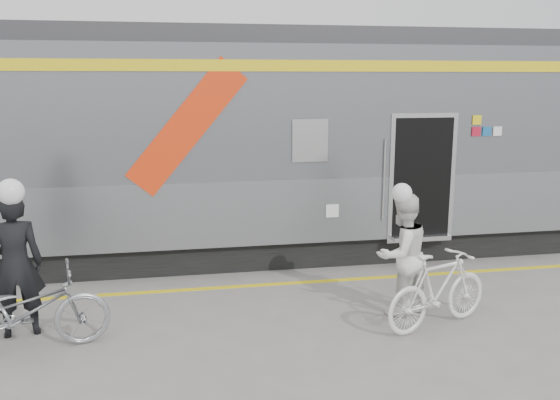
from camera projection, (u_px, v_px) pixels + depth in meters
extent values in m
plane|color=slate|center=(250.00, 346.00, 7.33)|extent=(90.00, 90.00, 0.00)
cube|color=black|center=(281.00, 235.00, 11.54)|extent=(24.00, 2.70, 0.50)
cube|color=#9EA0A5|center=(281.00, 195.00, 11.38)|extent=(24.00, 3.00, 1.10)
cube|color=slate|center=(281.00, 108.00, 11.04)|extent=(24.00, 3.00, 2.20)
cube|color=#38383A|center=(281.00, 39.00, 10.79)|extent=(24.00, 2.64, 0.30)
cube|color=yellow|center=(299.00, 66.00, 9.44)|extent=(24.00, 0.02, 0.18)
cube|color=red|center=(186.00, 127.00, 9.30)|extent=(1.96, 0.01, 2.19)
cube|color=black|center=(310.00, 141.00, 9.72)|extent=(0.55, 0.02, 0.65)
cube|color=black|center=(417.00, 177.00, 10.42)|extent=(1.05, 0.45, 2.10)
cube|color=silver|center=(422.00, 179.00, 10.22)|extent=(1.20, 0.02, 2.25)
cylinder|color=silver|center=(384.00, 180.00, 10.07)|extent=(0.04, 0.04, 1.40)
cube|color=silver|center=(420.00, 237.00, 10.39)|extent=(1.05, 0.25, 0.06)
cube|color=yellow|center=(477.00, 120.00, 10.18)|extent=(0.16, 0.01, 0.16)
cube|color=#AE132B|center=(476.00, 132.00, 10.22)|extent=(0.16, 0.01, 0.16)
cube|color=#175A98|center=(487.00, 131.00, 10.26)|extent=(0.16, 0.01, 0.16)
cube|color=silver|center=(497.00, 131.00, 10.30)|extent=(0.16, 0.01, 0.16)
cube|color=silver|center=(332.00, 211.00, 10.03)|extent=(0.22, 0.01, 0.22)
cube|color=yellow|center=(232.00, 287.00, 9.40)|extent=(24.00, 0.12, 0.01)
imported|color=black|center=(15.00, 265.00, 7.48)|extent=(0.76, 0.58, 1.88)
imported|color=#9B9EA3|center=(25.00, 312.00, 7.08)|extent=(2.07, 1.08, 1.03)
imported|color=white|center=(402.00, 255.00, 8.21)|extent=(1.00, 0.90, 1.71)
imported|color=white|center=(438.00, 290.00, 7.80)|extent=(1.79, 1.06, 1.04)
sphere|color=white|center=(7.00, 179.00, 7.26)|extent=(0.33, 0.33, 0.33)
sphere|color=white|center=(405.00, 184.00, 8.01)|extent=(0.27, 0.27, 0.27)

